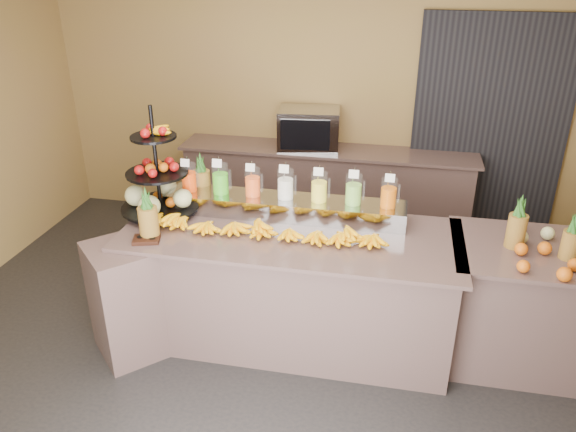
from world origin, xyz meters
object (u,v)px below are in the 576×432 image
(pitcher_tray, at_px, (286,207))
(right_fruit_pile, at_px, (541,249))
(fruit_stand, at_px, (163,187))
(condiment_caddy, at_px, (146,239))
(banana_heap, at_px, (259,226))
(oven_warmer, at_px, (309,129))

(pitcher_tray, distance_m, right_fruit_pile, 1.85)
(fruit_stand, xyz_separation_m, condiment_caddy, (0.05, -0.48, -0.21))
(banana_heap, distance_m, oven_warmer, 2.01)
(fruit_stand, height_order, condiment_caddy, fruit_stand)
(pitcher_tray, relative_size, condiment_caddy, 9.94)
(banana_heap, bearing_deg, fruit_stand, 166.46)
(right_fruit_pile, bearing_deg, pitcher_tray, 169.95)
(condiment_caddy, bearing_deg, right_fruit_pile, 6.14)
(right_fruit_pile, xyz_separation_m, oven_warmer, (-1.92, 1.99, 0.13))
(pitcher_tray, bearing_deg, oven_warmer, 93.47)
(oven_warmer, bearing_deg, right_fruit_pile, -51.98)
(banana_heap, xyz_separation_m, right_fruit_pile, (1.95, 0.01, 0.02))
(fruit_stand, bearing_deg, condiment_caddy, -73.95)
(banana_heap, height_order, right_fruit_pile, right_fruit_pile)
(condiment_caddy, bearing_deg, banana_heap, 20.24)
(pitcher_tray, bearing_deg, right_fruit_pile, -10.05)
(oven_warmer, bearing_deg, fruit_stand, -120.79)
(pitcher_tray, height_order, banana_heap, banana_heap)
(pitcher_tray, xyz_separation_m, oven_warmer, (-0.10, 1.67, 0.13))
(right_fruit_pile, distance_m, oven_warmer, 2.77)
(pitcher_tray, relative_size, banana_heap, 1.00)
(fruit_stand, height_order, oven_warmer, fruit_stand)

